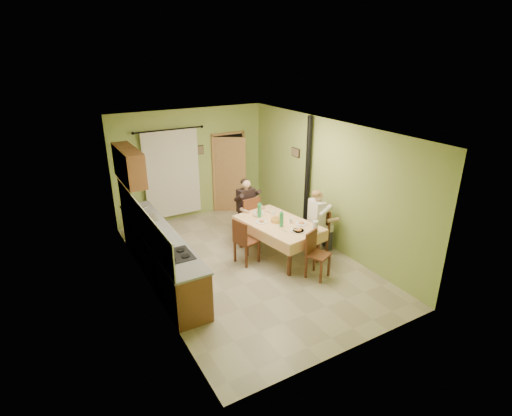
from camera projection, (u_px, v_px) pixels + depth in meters
floor at (248, 263)px, 8.31m from camera, size 4.00×6.00×0.01m
room_shell at (247, 180)px, 7.63m from camera, size 4.04×6.04×2.82m
kitchen_run at (160, 254)px, 7.66m from camera, size 0.64×3.64×1.56m
upper_cabinets at (129, 165)px, 8.11m from camera, size 0.35×1.40×0.70m
curtain at (172, 173)px, 9.92m from camera, size 1.70×0.07×2.22m
doorway at (229, 173)px, 10.69m from camera, size 0.96×0.50×2.15m
dining_table at (278, 239)px, 8.51m from camera, size 1.38×1.97×0.76m
tableware at (283, 221)px, 8.28m from camera, size 0.92×1.55×0.33m
chair_far at (247, 225)px, 9.36m from camera, size 0.51×0.51×1.03m
chair_near at (317, 263)px, 7.71m from camera, size 0.50×0.50×0.94m
chair_right at (317, 239)px, 8.72m from camera, size 0.45×0.45×0.96m
chair_left at (246, 249)px, 8.25m from camera, size 0.50×0.50×0.97m
man_far at (247, 202)px, 9.16m from camera, size 0.61×0.50×1.39m
man_right at (318, 214)px, 8.49m from camera, size 0.51×0.62×1.39m
stove_flue at (307, 193)px, 9.29m from camera, size 0.24×0.24×2.80m
picture_back at (200, 150)px, 10.16m from camera, size 0.19×0.03×0.23m
picture_right at (296, 152)px, 9.49m from camera, size 0.03×0.31×0.21m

